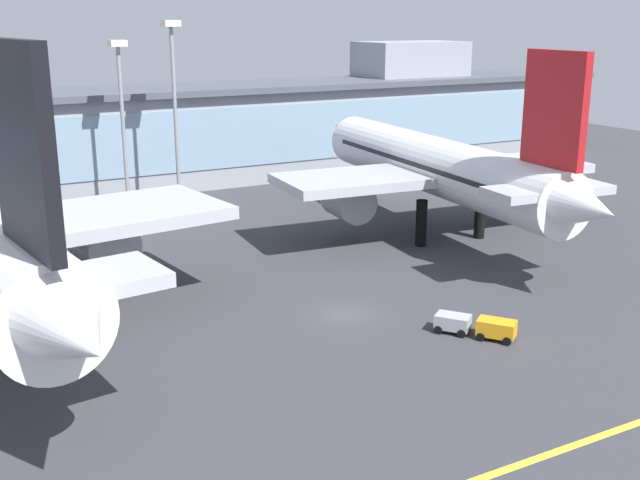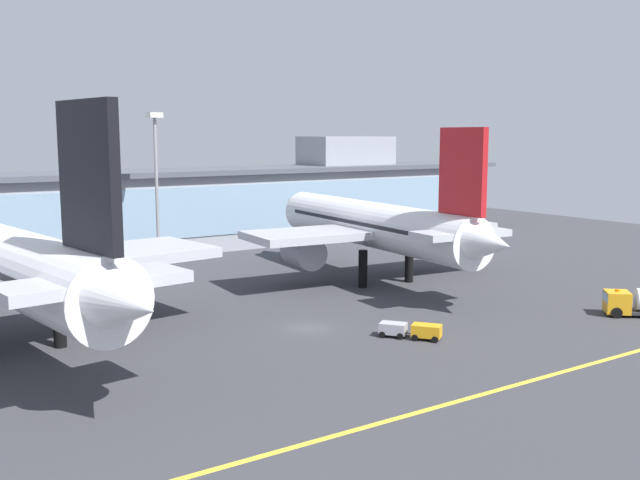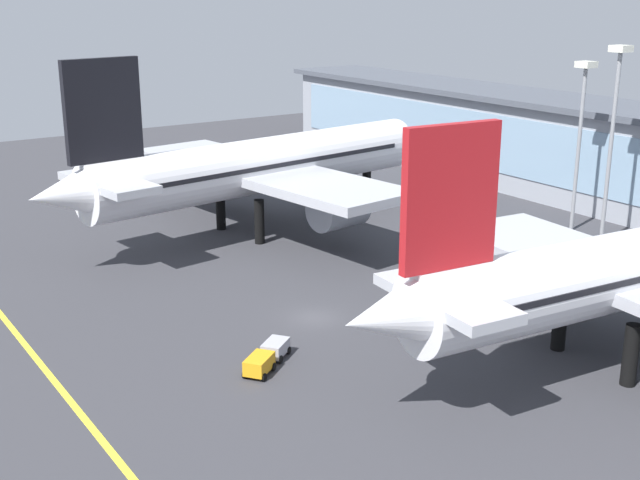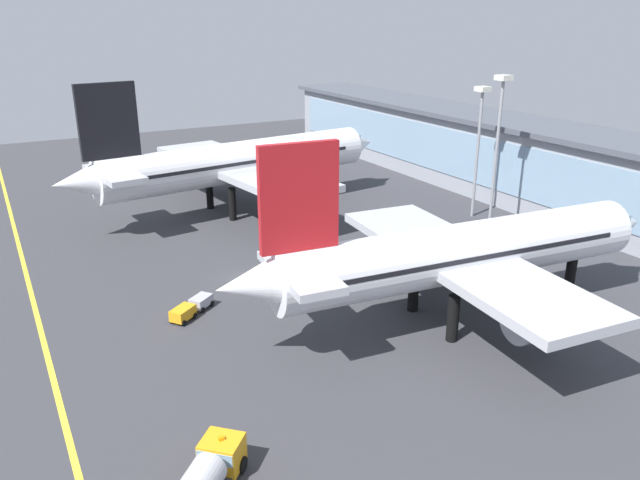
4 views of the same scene
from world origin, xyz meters
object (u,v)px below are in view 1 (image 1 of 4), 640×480
at_px(baggage_tug_near, 476,325).
at_px(apron_light_mast_west, 121,98).
at_px(airliner_near_right, 438,168).
at_px(apron_light_mast_centre, 174,87).

height_order(baggage_tug_near, apron_light_mast_west, apron_light_mast_west).
xyz_separation_m(airliner_near_right, apron_light_mast_west, (-25.10, 24.78, 5.99)).
relative_size(airliner_near_right, baggage_tug_near, 8.93).
height_order(airliner_near_right, apron_light_mast_centre, apron_light_mast_centre).
distance_m(airliner_near_right, apron_light_mast_west, 35.78).
bearing_deg(airliner_near_right, baggage_tug_near, 154.26).
relative_size(airliner_near_right, apron_light_mast_west, 2.50).
distance_m(airliner_near_right, baggage_tug_near, 27.39).
bearing_deg(baggage_tug_near, airliner_near_right, 112.54).
xyz_separation_m(baggage_tug_near, apron_light_mast_centre, (-5.87, 45.90, 13.41)).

